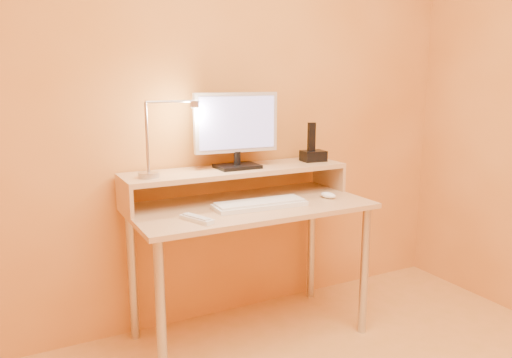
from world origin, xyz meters
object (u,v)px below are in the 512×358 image
phone_dock (313,156)px  remote_control (197,219)px  keyboard (260,205)px  monitor_panel (236,123)px  lamp_base (149,175)px  mouse (328,195)px

phone_dock → remote_control: (-0.83, -0.32, -0.18)m
keyboard → monitor_panel: bearing=96.2°
lamp_base → mouse: lamp_base is taller
monitor_panel → lamp_base: (-0.48, -0.04, -0.23)m
keyboard → phone_dock: bearing=29.3°
keyboard → lamp_base: bearing=161.0°
monitor_panel → remote_control: (-0.35, -0.33, -0.39)m
phone_dock → remote_control: size_ratio=0.73×
lamp_base → mouse: (0.90, -0.20, -0.16)m
remote_control → keyboard: bearing=-8.2°
mouse → remote_control: 0.78m
phone_dock → keyboard: size_ratio=0.28×
lamp_base → keyboard: bearing=-22.0°
phone_dock → keyboard: 0.55m
keyboard → remote_control: bearing=-163.7°
keyboard → mouse: size_ratio=4.93×
lamp_base → remote_control: bearing=-65.4°
remote_control → phone_dock: bearing=-0.6°
monitor_panel → phone_dock: 0.52m
remote_control → lamp_base: bearing=93.1°
mouse → phone_dock: bearing=62.1°
phone_dock → remote_control: phone_dock is taller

